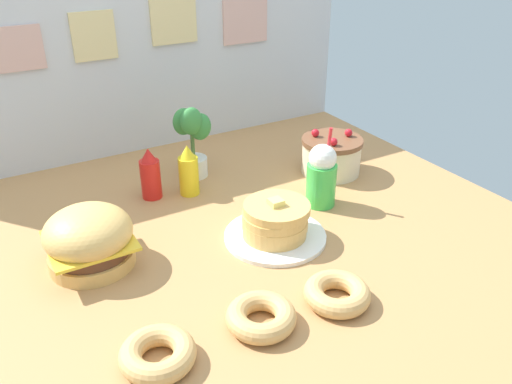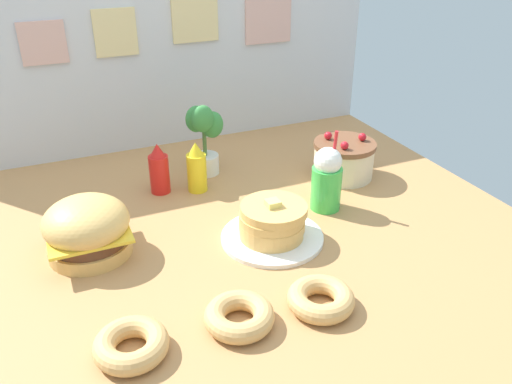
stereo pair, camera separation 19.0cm
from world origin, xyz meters
name	(u,v)px [view 2 (the right image)]	position (x,y,z in m)	size (l,w,h in m)	color
ground_plane	(249,247)	(0.00, 0.00, -0.01)	(2.13, 2.07, 0.02)	#B27F4C
back_wall	(164,52)	(0.00, 1.03, 0.46)	(2.13, 0.04, 0.91)	silver
burger	(87,229)	(-0.52, 0.17, 0.10)	(0.29, 0.29, 0.21)	#DBA859
pancake_stack	(272,225)	(0.09, 0.00, 0.06)	(0.37, 0.37, 0.16)	white
layer_cake	(344,159)	(0.59, 0.34, 0.08)	(0.27, 0.27, 0.20)	beige
ketchup_bottle	(159,170)	(-0.18, 0.52, 0.10)	(0.08, 0.08, 0.22)	red
mustard_bottle	(197,168)	(-0.04, 0.47, 0.10)	(0.08, 0.08, 0.22)	yellow
cream_soda_cup	(327,179)	(0.38, 0.12, 0.13)	(0.12, 0.12, 0.32)	green
donut_pink_glaze	(131,344)	(-0.49, -0.35, 0.03)	(0.20, 0.20, 0.06)	tan
donut_chocolate	(239,316)	(-0.18, -0.36, 0.03)	(0.20, 0.20, 0.06)	tan
donut_vanilla	(321,298)	(0.06, -0.39, 0.03)	(0.20, 0.20, 0.06)	tan
potted_plant	(204,136)	(0.05, 0.61, 0.18)	(0.16, 0.13, 0.33)	white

